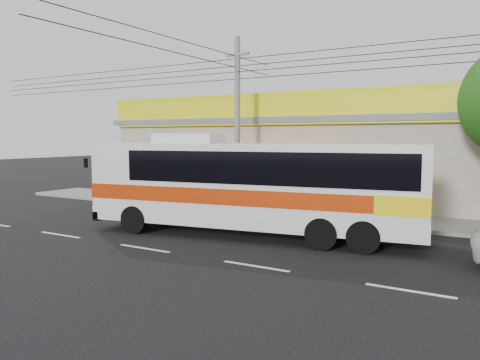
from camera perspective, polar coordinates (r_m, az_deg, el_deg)
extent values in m
plane|color=black|center=(17.07, -5.86, -6.60)|extent=(120.00, 120.00, 0.00)
cube|color=gray|center=(22.08, 3.46, -3.67)|extent=(30.00, 3.20, 0.15)
cube|color=#A19882|center=(26.95, 8.95, 2.22)|extent=(22.00, 8.00, 4.20)
cube|color=slate|center=(26.93, 9.02, 7.01)|extent=(22.60, 8.60, 0.30)
cube|color=yellow|center=(23.18, 5.22, 8.71)|extent=(22.00, 0.24, 1.60)
cube|color=#B0090B|center=(24.08, 0.84, 8.60)|extent=(9.00, 0.10, 1.20)
cube|color=#15782D|center=(21.18, 21.46, 8.69)|extent=(2.40, 0.10, 1.10)
cube|color=#B0090B|center=(28.22, -11.70, 8.00)|extent=(3.00, 0.10, 1.10)
cube|color=orange|center=(23.92, 0.66, 4.07)|extent=(10.00, 1.20, 0.37)
cube|color=silver|center=(16.40, 1.35, -0.48)|extent=(11.98, 4.25, 2.84)
cube|color=#B12D07|center=(16.44, 1.35, -1.67)|extent=(12.03, 4.30, 0.54)
cube|color=yellow|center=(15.44, 19.36, -2.42)|extent=(1.94, 2.72, 0.59)
cube|color=black|center=(16.12, 3.64, 1.68)|extent=(10.05, 3.99, 1.08)
cube|color=black|center=(19.16, -15.12, 1.49)|extent=(0.49, 2.15, 1.47)
cube|color=silver|center=(17.32, -6.28, 5.08)|extent=(2.53, 1.72, 0.35)
cylinder|color=black|center=(17.50, -12.73, -4.71)|extent=(1.05, 0.47, 1.02)
cylinder|color=black|center=(19.33, -9.02, -3.70)|extent=(1.05, 0.47, 1.02)
cylinder|color=black|center=(14.60, 14.81, -6.74)|extent=(1.05, 0.47, 1.02)
cylinder|color=black|center=(16.76, 15.73, -5.22)|extent=(1.05, 0.47, 1.02)
imported|color=maroon|center=(23.65, -7.87, -1.83)|extent=(1.79, 0.86, 0.90)
imported|color=black|center=(24.91, -8.46, -1.47)|extent=(1.57, 0.78, 0.91)
cylinder|color=slate|center=(21.94, -0.32, 6.71)|extent=(0.26, 0.26, 8.10)
cube|color=slate|center=(22.26, -0.33, 15.08)|extent=(1.22, 0.12, 0.12)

